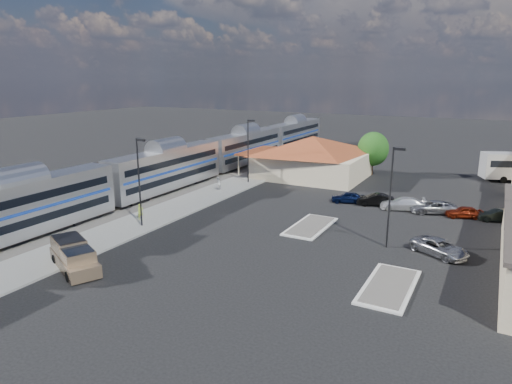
% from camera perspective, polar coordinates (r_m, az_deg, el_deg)
% --- Properties ---
extents(ground, '(280.00, 280.00, 0.00)m').
position_cam_1_polar(ground, '(46.21, 1.27, -4.36)').
color(ground, black).
rests_on(ground, ground).
extents(railbed, '(16.00, 100.00, 0.12)m').
position_cam_1_polar(railbed, '(63.98, -12.37, 0.65)').
color(railbed, '#4C4944').
rests_on(railbed, ground).
extents(platform, '(5.50, 92.00, 0.18)m').
position_cam_1_polar(platform, '(57.06, -6.76, -0.73)').
color(platform, gray).
rests_on(platform, ground).
extents(passenger_train, '(3.00, 104.00, 5.55)m').
position_cam_1_polar(passenger_train, '(60.66, -11.03, 2.70)').
color(passenger_train, silver).
rests_on(passenger_train, ground).
extents(freight_cars, '(2.80, 46.00, 4.00)m').
position_cam_1_polar(freight_cars, '(64.16, -15.63, 2.20)').
color(freight_cars, black).
rests_on(freight_cars, ground).
extents(station_depot, '(18.35, 12.24, 6.20)m').
position_cam_1_polar(station_depot, '(68.59, 7.01, 4.41)').
color(station_depot, beige).
rests_on(station_depot, ground).
extents(traffic_island_south, '(3.30, 7.50, 0.21)m').
position_cam_1_polar(traffic_island_south, '(46.37, 6.82, -4.26)').
color(traffic_island_south, silver).
rests_on(traffic_island_south, ground).
extents(traffic_island_north, '(3.30, 7.50, 0.21)m').
position_cam_1_polar(traffic_island_north, '(34.84, 16.29, -11.23)').
color(traffic_island_north, silver).
rests_on(traffic_island_north, ground).
extents(lamp_plat_s, '(1.08, 0.25, 9.00)m').
position_cam_1_polar(lamp_plat_s, '(46.08, -14.36, 2.02)').
color(lamp_plat_s, black).
rests_on(lamp_plat_s, ground).
extents(lamp_plat_n, '(1.08, 0.25, 9.00)m').
position_cam_1_polar(lamp_plat_n, '(63.74, -0.93, 5.77)').
color(lamp_plat_n, black).
rests_on(lamp_plat_n, ground).
extents(lamp_lot, '(1.08, 0.25, 9.00)m').
position_cam_1_polar(lamp_lot, '(40.91, 16.60, 0.35)').
color(lamp_lot, black).
rests_on(lamp_lot, ground).
extents(tree_depot, '(4.71, 4.71, 6.63)m').
position_cam_1_polar(tree_depot, '(71.88, 14.43, 5.23)').
color(tree_depot, '#382314').
rests_on(tree_depot, ground).
extents(pickup_truck, '(6.62, 4.75, 2.16)m').
position_cam_1_polar(pickup_truck, '(38.74, -21.75, -7.58)').
color(pickup_truck, tan).
rests_on(pickup_truck, ground).
extents(suv, '(5.42, 4.40, 1.37)m').
position_cam_1_polar(suv, '(41.91, 21.96, -6.44)').
color(suv, '#9EA0A6').
rests_on(suv, ground).
extents(person_a, '(0.60, 0.72, 1.69)m').
position_cam_1_polar(person_a, '(49.19, -14.25, -2.40)').
color(person_a, '#AEC93E').
rests_on(person_a, platform).
extents(person_b, '(0.65, 0.84, 1.71)m').
position_cam_1_polar(person_b, '(60.28, -4.77, 1.06)').
color(person_b, silver).
rests_on(person_b, platform).
extents(parked_car_a, '(4.26, 2.87, 1.35)m').
position_cam_1_polar(parked_car_a, '(55.78, 11.41, -0.65)').
color(parked_car_a, '#0B163A').
rests_on(parked_car_a, ground).
extents(parked_car_b, '(4.52, 2.81, 1.41)m').
position_cam_1_polar(parked_car_b, '(55.27, 14.67, -0.94)').
color(parked_car_b, black).
rests_on(parked_car_b, ground).
extents(parked_car_c, '(5.36, 3.38, 1.45)m').
position_cam_1_polar(parked_car_c, '(54.37, 17.86, -1.40)').
color(parked_car_c, white).
rests_on(parked_car_c, ground).
extents(parked_car_d, '(5.53, 4.08, 1.40)m').
position_cam_1_polar(parked_car_d, '(54.24, 21.23, -1.75)').
color(parked_car_d, gray).
rests_on(parked_car_d, ground).
extents(parked_car_e, '(4.05, 2.61, 1.28)m').
position_cam_1_polar(parked_car_e, '(53.72, 24.56, -2.29)').
color(parked_car_e, maroon).
rests_on(parked_car_e, ground).
extents(parked_car_f, '(4.17, 2.50, 1.30)m').
position_cam_1_polar(parked_car_f, '(53.96, 27.96, -2.60)').
color(parked_car_f, black).
rests_on(parked_car_f, ground).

